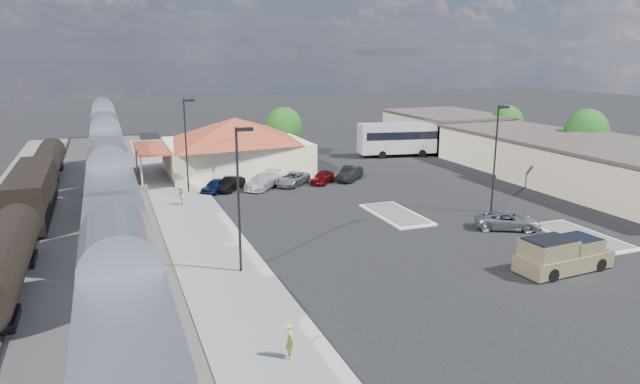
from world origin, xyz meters
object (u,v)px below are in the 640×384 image
object	(u,v)px
pickup_truck	(564,255)
coach_bus	(409,137)
station_depot	(235,145)
suv	(507,221)

from	to	relation	value
pickup_truck	coach_bus	xyz separation A→B (m)	(11.19, 39.11, 1.45)
station_depot	pickup_truck	bearing A→B (deg)	-71.29
pickup_truck	coach_bus	size ratio (longest dim) A/B	0.47
pickup_truck	suv	size ratio (longest dim) A/B	1.32
pickup_truck	suv	distance (m)	8.59
station_depot	coach_bus	distance (m)	23.73
suv	pickup_truck	bearing A→B (deg)	-167.58
suv	coach_bus	xyz separation A→B (m)	(8.88, 30.84, 1.80)
station_depot	pickup_truck	xyz separation A→B (m)	(12.40, -36.61, -2.10)
coach_bus	station_depot	bearing A→B (deg)	106.27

